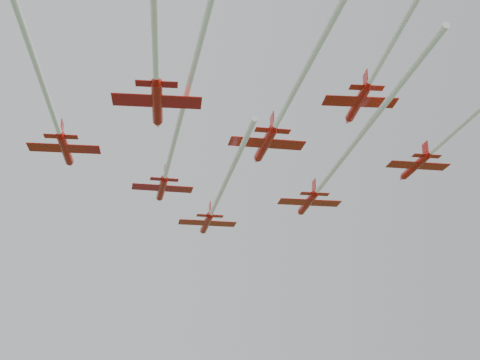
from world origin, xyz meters
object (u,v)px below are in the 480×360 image
object	(u,v)px
jet_row2_right	(330,174)
jet_row3_left	(55,119)
jet_lead	(215,206)
jet_row4_left	(156,58)
jet_row3_right	(466,121)
jet_row3_mid	(300,81)
jet_row4_right	(414,5)
jet_row2_left	(172,148)

from	to	relation	value
jet_row2_right	jet_row3_left	xyz separation A→B (m)	(-36.42, -6.08, 0.91)
jet_lead	jet_row4_left	world-z (taller)	jet_lead
jet_row3_right	jet_row2_right	bearing A→B (deg)	123.14
jet_row3_left	jet_row4_left	bearing A→B (deg)	-55.09
jet_row3_mid	jet_row4_right	bearing A→B (deg)	-68.09
jet_lead	jet_row4_left	xyz separation A→B (m)	(-16.07, -43.42, -0.45)
jet_lead	jet_row3_right	world-z (taller)	jet_row3_right
jet_row3_right	jet_row4_right	world-z (taller)	jet_row4_right
jet_row2_left	jet_row2_right	distance (m)	21.88
jet_lead	jet_row3_right	size ratio (longest dim) A/B	0.87
jet_lead	jet_row2_left	world-z (taller)	jet_row2_left
jet_row2_right	jet_row3_left	size ratio (longest dim) A/B	1.24
jet_row2_left	jet_row3_left	xyz separation A→B (m)	(-14.58, -5.41, -0.13)
jet_row3_left	jet_row4_right	bearing A→B (deg)	-36.18
jet_row2_right	jet_row4_right	distance (m)	36.35
jet_row2_left	jet_row3_left	size ratio (longest dim) A/B	1.39
jet_lead	jet_row2_right	bearing A→B (deg)	-53.31
jet_row3_right	jet_row4_right	xyz separation A→B (m)	(-16.34, -17.35, 1.11)
jet_row3_left	jet_row3_mid	xyz separation A→B (m)	(24.65, -13.87, 1.23)
jet_lead	jet_row2_right	world-z (taller)	jet_lead
jet_row2_right	jet_row3_mid	xyz separation A→B (m)	(-11.78, -19.96, 2.14)
jet_row2_right	jet_row4_left	size ratio (longest dim) A/B	1.21
jet_lead	jet_row4_right	size ratio (longest dim) A/B	0.74
jet_row3_left	jet_row3_mid	world-z (taller)	jet_row3_mid
jet_row3_left	jet_row4_right	size ratio (longest dim) A/B	0.68
jet_row2_left	jet_row4_left	world-z (taller)	jet_row2_left
jet_lead	jet_row3_mid	size ratio (longest dim) A/B	0.72
jet_row3_mid	jet_row2_left	bearing A→B (deg)	123.21
jet_row4_left	jet_lead	bearing A→B (deg)	79.41
jet_row3_left	jet_row4_left	distance (m)	20.27
jet_row2_left	jet_row4_left	distance (m)	24.35
jet_lead	jet_row4_left	distance (m)	46.30
jet_row3_mid	jet_row3_right	distance (m)	21.02
jet_row2_left	jet_row3_left	distance (m)	15.55
jet_row2_right	jet_row4_right	size ratio (longest dim) A/B	0.84
jet_row2_left	jet_row2_right	xyz separation A→B (m)	(21.85, 0.67, -1.04)
jet_row3_left	jet_row3_right	xyz separation A→B (m)	(45.55, -12.14, -0.10)
jet_lead	jet_row2_left	xyz separation A→B (m)	(-10.31, -19.79, 0.64)
jet_row4_right	jet_row3_right	bearing A→B (deg)	57.23
jet_row3_mid	jet_row4_left	bearing A→B (deg)	-158.99
jet_row4_right	jet_row3_left	bearing A→B (deg)	145.25
jet_row2_left	jet_row3_right	bearing A→B (deg)	-25.02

